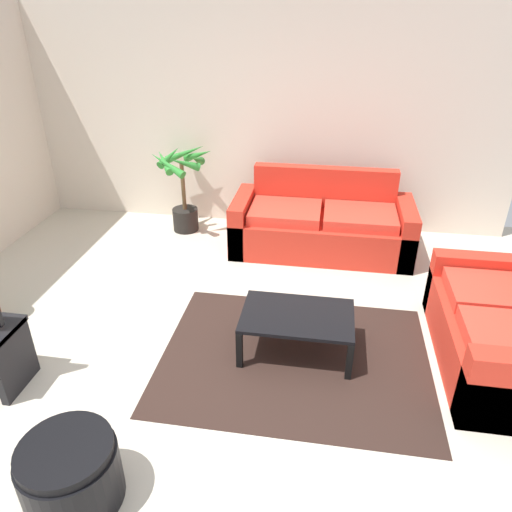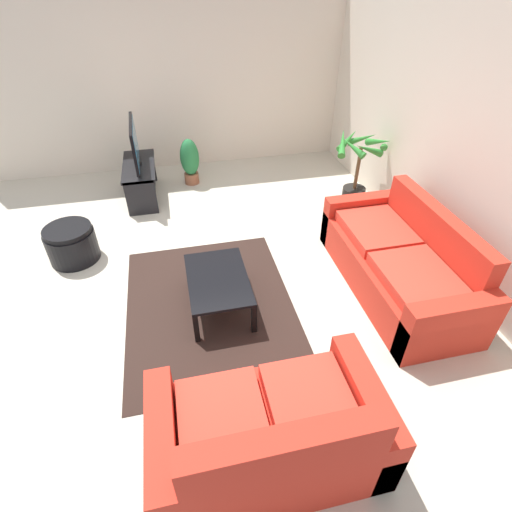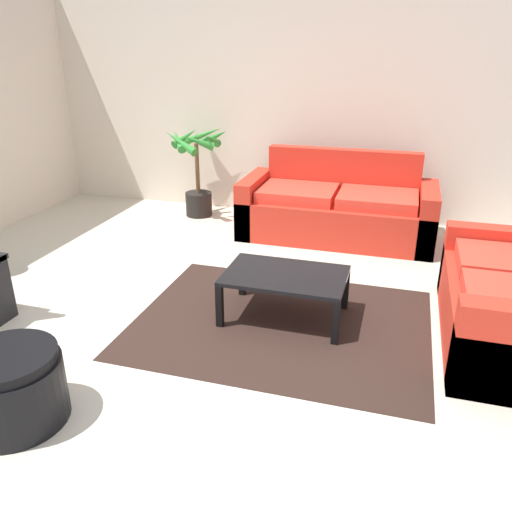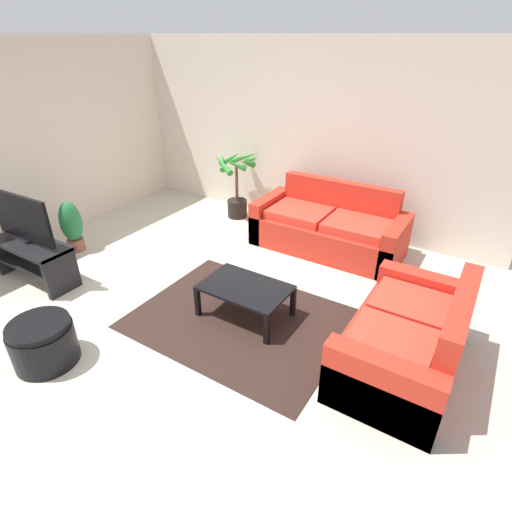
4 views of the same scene
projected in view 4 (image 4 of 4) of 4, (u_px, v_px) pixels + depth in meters
ground_plane at (180, 313)px, 4.44m from camera, size 6.60×6.60×0.00m
wall_back at (307, 137)px, 6.01m from camera, size 6.00×0.06×2.70m
couch_main at (329, 229)px, 5.63m from camera, size 2.05×0.90×0.90m
couch_loveseat at (406, 341)px, 3.58m from camera, size 0.90×1.58×0.90m
tv_stand at (33, 256)px, 4.87m from camera, size 1.10×0.45×0.52m
tv at (22, 218)px, 4.64m from camera, size 1.00×0.10×0.60m
coffee_table at (245, 290)px, 4.25m from camera, size 0.92×0.60×0.37m
area_rug at (240, 319)px, 4.33m from camera, size 2.20×1.70×0.01m
potted_palm at (237, 185)px, 6.52m from camera, size 0.75×0.79×1.08m
potted_plant_small at (72, 225)px, 5.55m from camera, size 0.29×0.29×0.72m
ottoman at (43, 343)px, 3.69m from camera, size 0.57×0.57×0.43m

